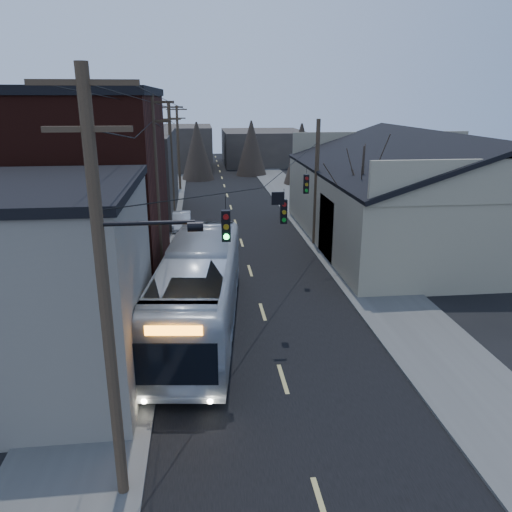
# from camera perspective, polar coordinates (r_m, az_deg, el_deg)

# --- Properties ---
(road_surface) EXTENTS (9.00, 110.00, 0.02)m
(road_surface) POSITION_cam_1_polar(r_m,az_deg,el_deg) (39.12, -2.15, 3.14)
(road_surface) COLOR black
(road_surface) RESTS_ON ground
(sidewalk_left) EXTENTS (4.00, 110.00, 0.12)m
(sidewalk_left) POSITION_cam_1_polar(r_m,az_deg,el_deg) (39.19, -11.68, 2.88)
(sidewalk_left) COLOR #474744
(sidewalk_left) RESTS_ON ground
(sidewalk_right) EXTENTS (4.00, 110.00, 0.12)m
(sidewalk_right) POSITION_cam_1_polar(r_m,az_deg,el_deg) (40.09, 7.17, 3.45)
(sidewalk_right) COLOR #474744
(sidewalk_right) RESTS_ON ground
(building_clapboard) EXTENTS (8.00, 8.00, 7.00)m
(building_clapboard) POSITION_cam_1_polar(r_m,az_deg,el_deg) (18.97, -25.23, -3.54)
(building_clapboard) COLOR #6F685D
(building_clapboard) RESTS_ON ground
(building_brick) EXTENTS (10.00, 12.00, 10.00)m
(building_brick) POSITION_cam_1_polar(r_m,az_deg,el_deg) (29.10, -20.87, 7.00)
(building_brick) COLOR black
(building_brick) RESTS_ON ground
(building_left_far) EXTENTS (9.00, 14.00, 7.00)m
(building_left_far) POSITION_cam_1_polar(r_m,az_deg,el_deg) (44.73, -15.19, 8.95)
(building_left_far) COLOR #362F2B
(building_left_far) RESTS_ON ground
(warehouse) EXTENTS (16.16, 20.60, 7.73)m
(warehouse) POSITION_cam_1_polar(r_m,az_deg,el_deg) (37.05, 19.01, 5.63)
(warehouse) COLOR gray
(warehouse) RESTS_ON ground
(building_far_left) EXTENTS (10.00, 12.00, 6.00)m
(building_far_left) POSITION_cam_1_polar(r_m,az_deg,el_deg) (73.16, -9.11, 12.11)
(building_far_left) COLOR #362F2B
(building_far_left) RESTS_ON ground
(building_far_right) EXTENTS (12.00, 14.00, 5.00)m
(building_far_right) POSITION_cam_1_polar(r_m,az_deg,el_deg) (78.72, 0.77, 12.34)
(building_far_right) COLOR #362F2B
(building_far_right) RESTS_ON ground
(bare_tree) EXTENTS (0.40, 0.40, 7.20)m
(bare_tree) POSITION_cam_1_polar(r_m,az_deg,el_deg) (29.92, 11.83, 5.31)
(bare_tree) COLOR black
(bare_tree) RESTS_ON ground
(utility_lines) EXTENTS (11.24, 45.28, 10.50)m
(utility_lines) POSITION_cam_1_polar(r_m,az_deg,el_deg) (32.28, -7.04, 8.88)
(utility_lines) COLOR #382B1E
(utility_lines) RESTS_ON ground
(bus) EXTENTS (4.51, 13.40, 3.66)m
(bus) POSITION_cam_1_polar(r_m,az_deg,el_deg) (21.90, -6.60, -3.84)
(bus) COLOR #B6BCC3
(bus) RESTS_ON ground
(parked_car) EXTENTS (1.42, 3.96, 1.30)m
(parked_car) POSITION_cam_1_polar(r_m,az_deg,el_deg) (39.32, -8.49, 4.00)
(parked_car) COLOR #B2B6BA
(parked_car) RESTS_ON ground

